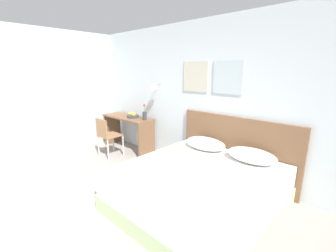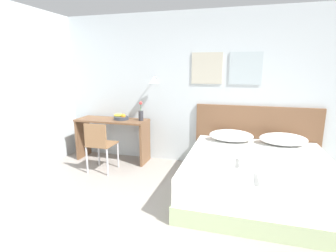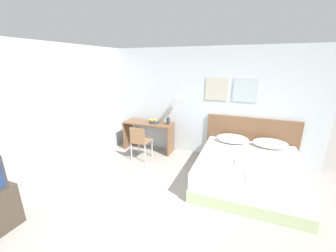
% 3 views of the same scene
% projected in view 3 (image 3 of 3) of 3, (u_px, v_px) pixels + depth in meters
% --- Properties ---
extents(ground_plane, '(24.00, 24.00, 0.00)m').
position_uv_depth(ground_plane, '(150.00, 234.00, 2.87)').
color(ground_plane, gray).
extents(wall_back, '(5.43, 0.31, 2.65)m').
position_uv_depth(wall_back, '(202.00, 103.00, 5.07)').
color(wall_back, silver).
rests_on(wall_back, ground_plane).
extents(wall_left, '(0.06, 5.89, 2.65)m').
position_uv_depth(wall_left, '(13.00, 126.00, 3.25)').
color(wall_left, silver).
rests_on(wall_left, ground_plane).
extents(bed, '(1.89, 2.00, 0.54)m').
position_uv_depth(bed, '(248.00, 171.00, 3.99)').
color(bed, '#B2C693').
rests_on(bed, ground_plane).
extents(headboard, '(2.01, 0.06, 1.09)m').
position_uv_depth(headboard, '(250.00, 140.00, 4.83)').
color(headboard, brown).
rests_on(headboard, ground_plane).
extents(pillow_left, '(0.70, 0.44, 0.18)m').
position_uv_depth(pillow_left, '(232.00, 139.00, 4.67)').
color(pillow_left, white).
rests_on(pillow_left, bed).
extents(pillow_right, '(0.70, 0.44, 0.18)m').
position_uv_depth(pillow_right, '(270.00, 143.00, 4.40)').
color(pillow_right, white).
rests_on(pillow_right, bed).
extents(folded_towel_near_foot, '(0.30, 0.33, 0.06)m').
position_uv_depth(folded_towel_near_foot, '(244.00, 163.00, 3.67)').
color(folded_towel_near_foot, white).
rests_on(folded_towel_near_foot, bed).
extents(folded_towel_mid_bed, '(0.31, 0.35, 0.06)m').
position_uv_depth(folded_towel_mid_bed, '(257.00, 178.00, 3.20)').
color(folded_towel_mid_bed, white).
rests_on(folded_towel_mid_bed, bed).
extents(desk, '(1.32, 0.49, 0.78)m').
position_uv_depth(desk, '(148.00, 131.00, 5.49)').
color(desk, brown).
rests_on(desk, ground_plane).
extents(desk_chair, '(0.41, 0.41, 0.84)m').
position_uv_depth(desk_chair, '(140.00, 140.00, 4.92)').
color(desk_chair, '#8E6642').
rests_on(desk_chair, ground_plane).
extents(fruit_bowl, '(0.28, 0.27, 0.11)m').
position_uv_depth(fruit_bowl, '(154.00, 121.00, 5.36)').
color(fruit_bowl, '#333842').
rests_on(fruit_bowl, desk).
extents(flower_vase, '(0.09, 0.09, 0.34)m').
position_uv_depth(flower_vase, '(168.00, 120.00, 5.22)').
color(flower_vase, '#333338').
rests_on(flower_vase, desk).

